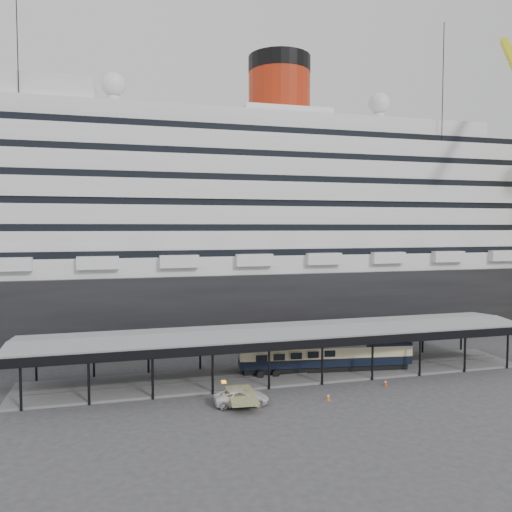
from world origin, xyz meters
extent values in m
plane|color=#353537|center=(0.00, 0.00, 0.00)|extent=(200.00, 200.00, 0.00)
cube|color=black|center=(0.00, 32.00, 5.00)|extent=(130.00, 30.00, 10.00)
cylinder|color=#A0230C|center=(8.00, 32.00, 37.40)|extent=(10.00, 10.00, 9.00)
cylinder|color=black|center=(8.00, 32.00, 42.65)|extent=(10.10, 10.10, 2.50)
sphere|color=silver|center=(-18.00, 32.00, 37.70)|extent=(3.60, 3.60, 3.60)
sphere|color=silver|center=(26.00, 32.00, 37.70)|extent=(3.60, 3.60, 3.60)
cube|color=slate|center=(0.00, 5.00, 0.12)|extent=(56.00, 8.00, 0.24)
cube|color=slate|center=(0.00, 4.28, 0.28)|extent=(54.00, 0.08, 0.10)
cube|color=slate|center=(0.00, 5.72, 0.28)|extent=(54.00, 0.08, 0.10)
cube|color=black|center=(0.00, 0.50, 4.45)|extent=(56.00, 0.18, 0.90)
cube|color=black|center=(0.00, 9.50, 4.45)|extent=(56.00, 0.18, 0.90)
cube|color=slate|center=(0.00, 5.00, 5.18)|extent=(56.00, 9.00, 0.24)
cylinder|color=black|center=(-29.22, 21.75, 23.60)|extent=(0.12, 0.12, 47.21)
cylinder|color=black|center=(30.26, 20.24, 23.60)|extent=(0.12, 0.12, 47.21)
imported|color=silver|center=(-6.63, -2.70, 0.71)|extent=(5.25, 2.75, 1.41)
cube|color=black|center=(4.96, 5.00, 0.55)|extent=(18.84, 4.51, 0.62)
cube|color=black|center=(4.96, 5.00, 1.35)|extent=(19.77, 4.98, 0.98)
cube|color=beige|center=(4.96, 5.00, 2.42)|extent=(19.77, 5.02, 1.16)
cube|color=black|center=(4.96, 5.00, 3.18)|extent=(19.77, 4.98, 0.36)
cube|color=red|center=(-5.30, -3.71, 0.02)|extent=(0.56, 0.56, 0.03)
cone|color=red|center=(-5.30, -3.71, 0.43)|extent=(0.47, 0.47, 0.81)
cylinder|color=white|center=(-5.30, -3.71, 0.51)|extent=(0.26, 0.26, 0.16)
cube|color=#FC600E|center=(1.62, -3.67, 0.01)|extent=(0.43, 0.43, 0.03)
cone|color=#FC600E|center=(1.62, -3.67, 0.34)|extent=(0.36, 0.36, 0.65)
cylinder|color=white|center=(1.62, -3.67, 0.41)|extent=(0.21, 0.21, 0.13)
cube|color=#D83E0C|center=(9.10, -1.13, 0.01)|extent=(0.41, 0.41, 0.03)
cone|color=#D83E0C|center=(9.10, -1.13, 0.34)|extent=(0.34, 0.34, 0.65)
cylinder|color=white|center=(9.10, -1.13, 0.40)|extent=(0.21, 0.21, 0.13)
camera|label=1|loc=(-17.00, -46.70, 16.43)|focal=35.00mm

